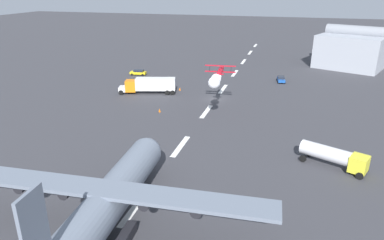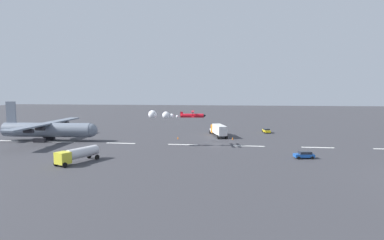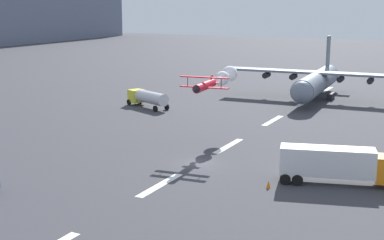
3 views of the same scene
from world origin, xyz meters
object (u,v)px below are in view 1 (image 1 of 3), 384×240
Objects in this scene: cargo_transport_plane at (110,197)px; traffic_cone_near at (180,89)px; fuel_tanker_truck at (334,156)px; stunt_biplane_red at (217,78)px; airport_staff_sedan at (281,79)px; semi_truck_orange at (149,85)px; followme_car_yellow at (138,72)px; traffic_cone_far at (160,110)px.

cargo_transport_plane is 46.62× the size of traffic_cone_near.
stunt_biplane_red is at bearing -125.81° from fuel_tanker_truck.
airport_staff_sedan is at bearing -168.25° from fuel_tanker_truck.
fuel_tanker_truck is at bearing 55.81° from semi_truck_orange.
airport_staff_sedan is at bearing 167.62° from cargo_transport_plane.
followme_car_yellow is at bearing -134.00° from stunt_biplane_red.
traffic_cone_far is at bearing -36.03° from airport_staff_sedan.
semi_truck_orange is at bearing 32.30° from followme_car_yellow.
fuel_tanker_truck is at bearing 46.78° from traffic_cone_near.
semi_truck_orange is 17.93× the size of traffic_cone_near.
semi_truck_orange reaches higher than traffic_cone_near.
followme_car_yellow is 6.22× the size of traffic_cone_near.
traffic_cone_near is (14.78, -23.32, -0.44)m from airport_staff_sedan.
cargo_transport_plane reaches higher than traffic_cone_near.
semi_truck_orange is 17.93× the size of traffic_cone_far.
followme_car_yellow is (-62.53, -25.01, -2.58)m from cargo_transport_plane.
semi_truck_orange is at bearing -54.14° from traffic_cone_near.
semi_truck_orange reaches higher than airport_staff_sedan.
stunt_biplane_red is 22.89m from semi_truck_orange.
followme_car_yellow is at bearing -158.20° from cargo_transport_plane.
airport_staff_sedan is 38.15m from traffic_cone_far.
cargo_transport_plane is 51.88m from traffic_cone_near.
followme_car_yellow is 6.22× the size of traffic_cone_far.
cargo_transport_plane is 2.60× the size of semi_truck_orange.
fuel_tanker_truck is 46.59m from airport_staff_sedan.
cargo_transport_plane is 67.39m from followme_car_yellow.
traffic_cone_far is at bearing -167.12° from cargo_transport_plane.
airport_staff_sedan is (-65.81, 14.44, -2.58)m from cargo_transport_plane.
semi_truck_orange is (-46.63, -14.96, -1.28)m from cargo_transport_plane.
cargo_transport_plane is 35.30m from stunt_biplane_red.
traffic_cone_near is at bearing -170.13° from cargo_transport_plane.
semi_truck_orange is 47.02m from fuel_tanker_truck.
airport_staff_sedan is at bearing 94.75° from followme_car_yellow.
traffic_cone_far is at bearing 30.84° from semi_truck_orange.
followme_car_yellow reaches higher than traffic_cone_near.
followme_car_yellow is at bearing -148.32° from traffic_cone_far.
cargo_transport_plane is 7.49× the size of followme_car_yellow.
followme_car_yellow is 19.82m from traffic_cone_near.
followme_car_yellow is 39.59m from airport_staff_sedan.
fuel_tanker_truck reaches higher than traffic_cone_near.
traffic_cone_far is (16.07, 0.88, 0.00)m from traffic_cone_near.
fuel_tanker_truck is at bearing 130.17° from cargo_transport_plane.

